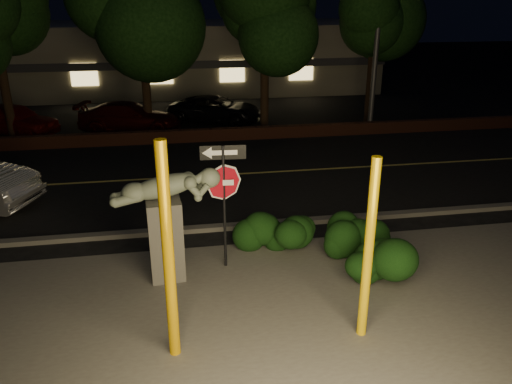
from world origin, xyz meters
TOP-DOWN VIEW (x-y plane):
  - ground at (0.00, 10.00)m, footprint 90.00×90.00m
  - patio at (0.00, -1.00)m, footprint 14.00×6.00m
  - road at (0.00, 7.00)m, footprint 80.00×8.00m
  - lane_marking at (0.00, 7.00)m, footprint 80.00×0.12m
  - curb at (0.00, 2.90)m, footprint 80.00×0.25m
  - brick_wall at (0.00, 11.30)m, footprint 40.00×0.35m
  - parking_lot at (0.00, 17.00)m, footprint 40.00×12.00m
  - building at (0.00, 24.99)m, footprint 22.00×10.20m
  - yellow_pole_left at (-1.71, -1.64)m, footprint 0.18×0.18m
  - yellow_pole_right at (1.47, -1.68)m, footprint 0.16×0.16m
  - signpost at (-0.57, 1.05)m, footprint 0.92×0.11m
  - sculpture at (-1.76, 0.83)m, footprint 2.16×0.72m
  - hedge_center at (0.68, 1.56)m, footprint 1.98×0.93m
  - hedge_right at (2.32, 1.22)m, footprint 1.81×1.19m
  - hedge_far_right at (2.38, -0.08)m, footprint 1.73×1.29m
  - parked_car_red at (-8.10, 13.73)m, footprint 4.15×3.21m
  - parked_car_darkred at (-3.30, 13.42)m, footprint 4.62×2.61m
  - parked_car_dark at (0.54, 14.62)m, footprint 4.74×3.52m

SIDE VIEW (x-z plane):
  - ground at x=0.00m, z-range 0.00..0.00m
  - road at x=0.00m, z-range 0.00..0.01m
  - parking_lot at x=0.00m, z-range 0.00..0.01m
  - patio at x=0.00m, z-range 0.00..0.02m
  - lane_marking at x=0.00m, z-range 0.02..0.02m
  - curb at x=0.00m, z-range 0.00..0.12m
  - brick_wall at x=0.00m, z-range 0.00..0.50m
  - hedge_center at x=0.68m, z-range 0.00..1.03m
  - hedge_far_right at x=2.38m, z-range 0.00..1.08m
  - hedge_right at x=2.32m, z-range 0.00..1.09m
  - parked_car_dark at x=0.54m, z-range 0.00..1.20m
  - parked_car_darkred at x=-3.30m, z-range 0.00..1.26m
  - parked_car_red at x=-8.10m, z-range 0.00..1.32m
  - sculpture at x=-1.76m, z-range 0.27..2.58m
  - yellow_pole_right at x=1.47m, z-range 0.00..3.21m
  - yellow_pole_left at x=-1.71m, z-range 0.00..3.62m
  - signpost at x=-0.57m, z-range 0.57..3.29m
  - building at x=0.00m, z-range 0.00..4.00m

